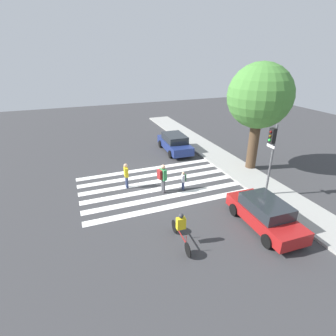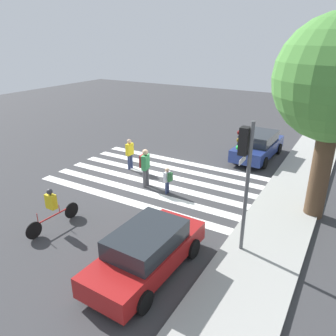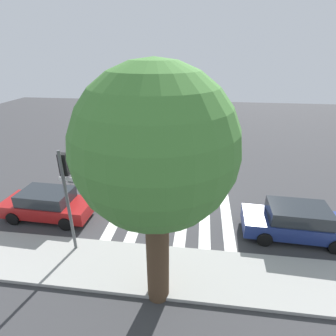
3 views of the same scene
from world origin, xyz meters
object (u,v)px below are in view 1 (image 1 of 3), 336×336
street_tree (260,97)px  pedestrian_adult_tall_backpack (126,174)px  traffic_light (272,148)px  car_parked_far_curb (265,213)px  cyclist_near_curb (181,228)px  pedestrian_child_with_backpack (184,179)px  car_parked_dark_suv (175,143)px  pedestrian_adult_yellow_jacket (162,176)px

street_tree → pedestrian_adult_tall_backpack: (-0.35, -9.26, -4.30)m
traffic_light → car_parked_far_curb: bearing=-40.1°
traffic_light → cyclist_near_curb: bearing=-71.8°
pedestrian_child_with_backpack → car_parked_dark_suv: car_parked_dark_suv is taller
car_parked_far_curb → traffic_light: bearing=141.6°
car_parked_far_curb → pedestrian_adult_yellow_jacket: bearing=-143.6°
car_parked_far_curb → street_tree: bearing=149.7°
traffic_light → car_parked_dark_suv: (-9.24, -2.01, -2.34)m
pedestrian_adult_tall_backpack → car_parked_far_curb: size_ratio=0.38×
pedestrian_child_with_backpack → car_parked_far_curb: car_parked_far_curb is taller
street_tree → cyclist_near_curb: (5.83, -8.20, -4.37)m
pedestrian_adult_tall_backpack → cyclist_near_curb: 6.28m
pedestrian_child_with_backpack → car_parked_far_curb: 5.36m
pedestrian_child_with_backpack → pedestrian_adult_yellow_jacket: size_ratio=0.67×
pedestrian_adult_yellow_jacket → car_parked_far_curb: 6.17m
traffic_light → pedestrian_adult_yellow_jacket: (-2.69, -5.50, -2.03)m
traffic_light → pedestrian_adult_yellow_jacket: size_ratio=2.41×
pedestrian_adult_yellow_jacket → car_parked_dark_suv: (-6.54, 3.49, -0.31)m
street_tree → pedestrian_child_with_backpack: size_ratio=6.06×
cyclist_near_curb → car_parked_dark_suv: cyclist_near_curb is taller
cyclist_near_curb → car_parked_far_curb: (0.29, 4.37, -0.12)m
traffic_light → pedestrian_adult_yellow_jacket: traffic_light is taller
street_tree → cyclist_near_curb: street_tree is taller
car_parked_dark_suv → car_parked_far_curb: bearing=2.4°
pedestrian_adult_tall_backpack → street_tree: bearing=89.4°
pedestrian_child_with_backpack → street_tree: bearing=-67.0°
street_tree → car_parked_dark_suv: bearing=-145.0°
street_tree → cyclist_near_curb: bearing=-54.6°
pedestrian_adult_tall_backpack → pedestrian_child_with_backpack: 3.63m
pedestrian_adult_tall_backpack → pedestrian_adult_yellow_jacket: size_ratio=0.90×
pedestrian_child_with_backpack → car_parked_dark_suv: size_ratio=0.27×
traffic_light → car_parked_dark_suv: bearing=-167.7°
traffic_light → car_parked_far_curb: (2.38, -2.00, -2.37)m
pedestrian_child_with_backpack → car_parked_dark_suv: bearing=-6.3°
pedestrian_adult_tall_backpack → pedestrian_child_with_backpack: pedestrian_adult_tall_backpack is taller
pedestrian_adult_yellow_jacket → car_parked_far_curb: bearing=22.8°
traffic_light → car_parked_far_curb: size_ratio=1.01×
street_tree → pedestrian_adult_tall_backpack: street_tree is taller
pedestrian_adult_tall_backpack → car_parked_far_curb: bearing=41.6°
car_parked_dark_suv → car_parked_far_curb: size_ratio=1.05×
street_tree → pedestrian_adult_tall_backpack: size_ratio=4.52×
traffic_light → pedestrian_adult_tall_backpack: size_ratio=2.68×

